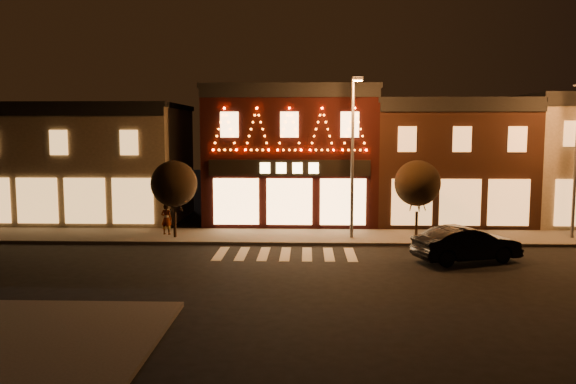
{
  "coord_description": "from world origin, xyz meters",
  "views": [
    {
      "loc": [
        0.99,
        -22.07,
        5.71
      ],
      "look_at": [
        0.12,
        4.0,
        2.89
      ],
      "focal_mm": 35.92,
      "sensor_mm": 36.0,
      "label": 1
    }
  ],
  "objects": [
    {
      "name": "building_left",
      "position": [
        -13.0,
        13.99,
        3.66
      ],
      "size": [
        12.2,
        8.28,
        7.3
      ],
      "color": "#665C48",
      "rests_on": "ground"
    },
    {
      "name": "dark_sedan",
      "position": [
        7.94,
        2.8,
        0.77
      ],
      "size": [
        4.92,
        2.97,
        1.53
      ],
      "primitive_type": "imported",
      "rotation": [
        0.0,
        0.0,
        1.88
      ],
      "color": "black",
      "rests_on": "ground"
    },
    {
      "name": "building_right_a",
      "position": [
        9.5,
        13.99,
        3.76
      ],
      "size": [
        9.2,
        8.28,
        7.5
      ],
      "color": "#381E13",
      "rests_on": "ground"
    },
    {
      "name": "tree_left",
      "position": [
        -5.88,
        7.28,
        2.94
      ],
      "size": [
        2.39,
        2.39,
        3.99
      ],
      "rotation": [
        0.0,
        0.0,
        -0.01
      ],
      "color": "black",
      "rests_on": "sidewalk_far"
    },
    {
      "name": "sidewalk_near",
      "position": [
        -6.5,
        -7.5,
        0.07
      ],
      "size": [
        7.0,
        7.0,
        0.15
      ],
      "primitive_type": "cube",
      "color": "#47423D",
      "rests_on": "ground"
    },
    {
      "name": "building_pulp",
      "position": [
        0.0,
        13.98,
        4.16
      ],
      "size": [
        10.2,
        8.34,
        8.3
      ],
      "color": "black",
      "rests_on": "ground"
    },
    {
      "name": "sidewalk_far",
      "position": [
        2.0,
        8.0,
        0.07
      ],
      "size": [
        44.0,
        4.0,
        0.15
      ],
      "primitive_type": "cube",
      "color": "#47423D",
      "rests_on": "ground"
    },
    {
      "name": "ground",
      "position": [
        0.0,
        0.0,
        0.0
      ],
      "size": [
        120.0,
        120.0,
        0.0
      ],
      "primitive_type": "plane",
      "color": "black",
      "rests_on": "ground"
    },
    {
      "name": "pedestrian",
      "position": [
        -6.51,
        8.04,
        0.98
      ],
      "size": [
        0.68,
        0.53,
        1.65
      ],
      "primitive_type": "imported",
      "rotation": [
        0.0,
        0.0,
        2.9
      ],
      "color": "gray",
      "rests_on": "sidewalk_far"
    },
    {
      "name": "tree_right",
      "position": [
        6.73,
        7.92,
        2.94
      ],
      "size": [
        2.39,
        2.39,
        3.99
      ],
      "rotation": [
        0.0,
        0.0,
        0.04
      ],
      "color": "black",
      "rests_on": "sidewalk_far"
    },
    {
      "name": "streetlamp_mid",
      "position": [
        3.32,
        7.28,
        4.94
      ],
      "size": [
        0.52,
        1.87,
        8.16
      ],
      "rotation": [
        0.0,
        0.0,
        -0.05
      ],
      "color": "#59595E",
      "rests_on": "sidewalk_far"
    }
  ]
}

